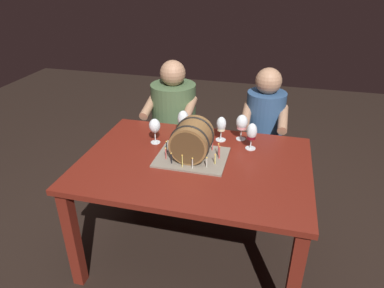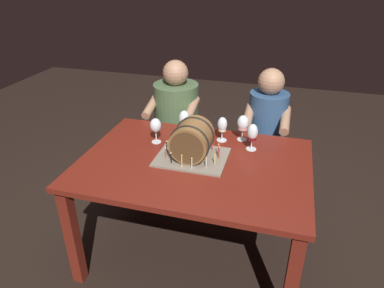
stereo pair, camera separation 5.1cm
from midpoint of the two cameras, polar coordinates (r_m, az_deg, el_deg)
name	(u,v)px [view 1 (the left image)]	position (r m, az deg, el deg)	size (l,w,h in m)	color
ground_plane	(194,250)	(2.65, -0.25, -16.95)	(8.00, 8.00, 0.00)	black
dining_table	(194,175)	(2.24, -0.28, -5.02)	(1.43, 1.01, 0.75)	maroon
barrel_cake	(192,142)	(2.17, -0.67, 0.39)	(0.44, 0.35, 0.26)	gray
wine_glass_red	(252,133)	(2.31, 9.11, 1.82)	(0.07, 0.07, 0.18)	white
wine_glass_amber	(183,120)	(2.45, -2.06, 3.96)	(0.08, 0.08, 0.19)	white
wine_glass_white	(221,125)	(2.40, 4.20, 3.06)	(0.07, 0.07, 0.17)	white
wine_glass_empty	(155,126)	(2.37, -6.73, 2.88)	(0.08, 0.08, 0.18)	white
wine_glass_rose	(242,123)	(2.43, 7.54, 3.38)	(0.08, 0.08, 0.18)	white
person_seated_left	(174,129)	(3.06, -3.41, 2.40)	(0.41, 0.48, 1.16)	#2A3A24
person_seated_right	(262,143)	(2.96, 10.88, 0.11)	(0.35, 0.45, 1.15)	#1B2D46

